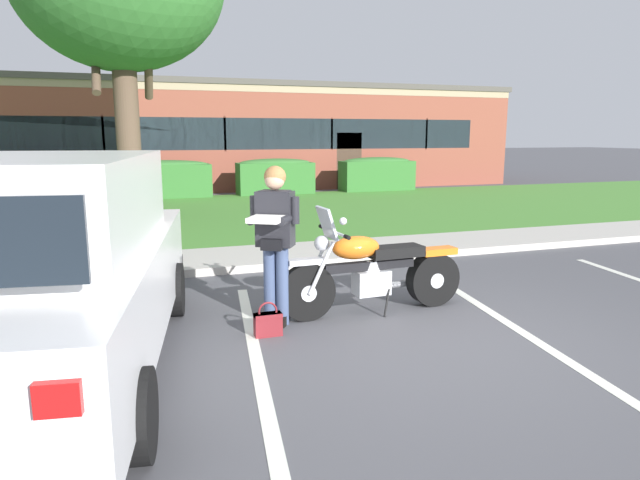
# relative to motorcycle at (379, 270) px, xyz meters

# --- Properties ---
(ground_plane) EXTENTS (140.00, 140.00, 0.00)m
(ground_plane) POSITION_rel_motorcycle_xyz_m (0.27, -0.97, -0.49)
(ground_plane) COLOR #4C4C51
(curb_strip) EXTENTS (60.00, 0.20, 0.12)m
(curb_strip) POSITION_rel_motorcycle_xyz_m (0.27, 2.39, -0.43)
(curb_strip) COLOR #B7B2A8
(curb_strip) RESTS_ON ground
(concrete_walk) EXTENTS (60.00, 1.50, 0.08)m
(concrete_walk) POSITION_rel_motorcycle_xyz_m (0.27, 3.24, -0.45)
(concrete_walk) COLOR #B7B2A8
(concrete_walk) RESTS_ON ground
(grass_lawn) EXTENTS (60.00, 8.83, 0.06)m
(grass_lawn) POSITION_rel_motorcycle_xyz_m (0.27, 8.41, -0.46)
(grass_lawn) COLOR #478433
(grass_lawn) RESTS_ON ground
(stall_stripe_0) EXTENTS (0.73, 4.37, 0.01)m
(stall_stripe_0) POSITION_rel_motorcycle_xyz_m (-1.63, -0.77, -0.49)
(stall_stripe_0) COLOR silver
(stall_stripe_0) RESTS_ON ground
(stall_stripe_1) EXTENTS (0.73, 4.37, 0.01)m
(stall_stripe_1) POSITION_rel_motorcycle_xyz_m (1.17, -0.77, -0.49)
(stall_stripe_1) COLOR silver
(stall_stripe_1) RESTS_ON ground
(motorcycle) EXTENTS (2.24, 0.82, 1.26)m
(motorcycle) POSITION_rel_motorcycle_xyz_m (0.00, 0.00, 0.00)
(motorcycle) COLOR black
(motorcycle) RESTS_ON ground
(rider_person) EXTENTS (0.60, 0.67, 1.70)m
(rider_person) POSITION_rel_motorcycle_xyz_m (-1.23, -0.04, 0.52)
(rider_person) COLOR black
(rider_person) RESTS_ON ground
(handbag) EXTENTS (0.28, 0.13, 0.36)m
(handbag) POSITION_rel_motorcycle_xyz_m (-1.40, -0.37, -0.34)
(handbag) COLOR maroon
(handbag) RESTS_ON ground
(parked_suv_adjacent) EXTENTS (2.62, 5.06, 1.86)m
(parked_suv_adjacent) POSITION_rel_motorcycle_xyz_m (-3.38, -0.72, 0.47)
(parked_suv_adjacent) COLOR white
(parked_suv_adjacent) RESTS_ON ground
(hedge_left) EXTENTS (2.88, 0.90, 1.24)m
(hedge_left) POSITION_rel_motorcycle_xyz_m (-5.48, 12.66, 0.16)
(hedge_left) COLOR #336B2D
(hedge_left) RESTS_ON ground
(hedge_center_left) EXTENTS (3.16, 0.90, 1.24)m
(hedge_center_left) POSITION_rel_motorcycle_xyz_m (-1.73, 12.66, 0.16)
(hedge_center_left) COLOR #336B2D
(hedge_center_left) RESTS_ON ground
(hedge_center_right) EXTENTS (2.55, 0.90, 1.24)m
(hedge_center_right) POSITION_rel_motorcycle_xyz_m (2.02, 12.66, 0.16)
(hedge_center_right) COLOR #336B2D
(hedge_center_right) RESTS_ON ground
(hedge_right) EXTENTS (2.64, 0.90, 1.24)m
(hedge_right) POSITION_rel_motorcycle_xyz_m (5.77, 12.66, 0.16)
(hedge_right) COLOR #336B2D
(hedge_right) RESTS_ON ground
(brick_building) EXTENTS (23.46, 9.92, 3.93)m
(brick_building) POSITION_rel_motorcycle_xyz_m (0.60, 18.91, 1.48)
(brick_building) COLOR brown
(brick_building) RESTS_ON ground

